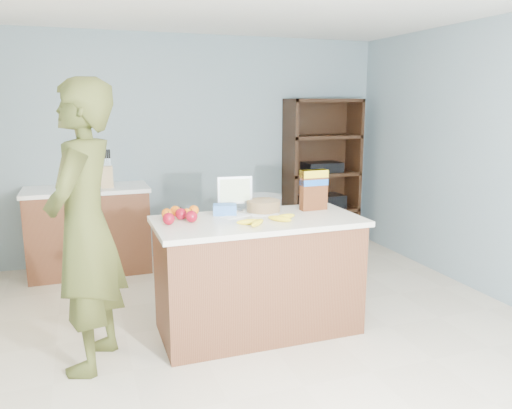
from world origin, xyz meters
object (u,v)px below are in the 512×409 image
object	(u,v)px
shelving_unit	(320,176)
tv	(235,192)
person	(85,228)
counter_peninsula	(258,279)
cereal_box	(314,187)

from	to	relation	value
shelving_unit	tv	bearing A→B (deg)	-133.44
shelving_unit	person	bearing A→B (deg)	-142.28
tv	counter_peninsula	bearing A→B (deg)	-75.20
person	shelving_unit	bearing A→B (deg)	149.42
counter_peninsula	tv	bearing A→B (deg)	104.80
cereal_box	shelving_unit	bearing A→B (deg)	61.83
person	cereal_box	size ratio (longest dim) A/B	5.85
person	tv	size ratio (longest dim) A/B	6.81
counter_peninsula	shelving_unit	xyz separation A→B (m)	(1.55, 2.05, 0.45)
shelving_unit	person	size ratio (longest dim) A/B	0.94
counter_peninsula	tv	xyz separation A→B (m)	(-0.09, 0.32, 0.64)
person	counter_peninsula	bearing A→B (deg)	116.73
cereal_box	tv	bearing A→B (deg)	164.19
person	cereal_box	distance (m)	1.80
shelving_unit	tv	world-z (taller)	shelving_unit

